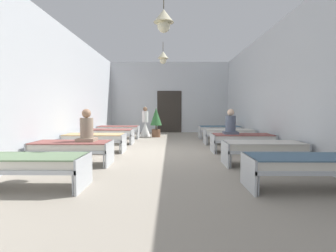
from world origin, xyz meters
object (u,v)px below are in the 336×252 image
Objects in this scene: bed_right_row_0 at (303,164)px; bed_right_row_1 at (263,147)px; bed_right_row_4 at (220,129)px; patient_seated_primary at (231,125)px; bed_left_row_4 at (119,129)px; bed_left_row_1 at (72,147)px; bed_left_row_3 at (109,133)px; bed_left_row_0 at (30,163)px; nurse_near_aisle at (145,126)px; potted_plant at (156,120)px; bed_left_row_2 at (95,138)px; bed_right_row_2 at (242,138)px; patient_seated_secondary at (87,129)px; bed_right_row_3 at (229,133)px.

bed_right_row_1 is at bearing 90.00° from bed_right_row_0.
patient_seated_primary is (-0.35, -3.72, 0.43)m from bed_right_row_4.
bed_left_row_4 is at bearing 139.37° from patient_seated_primary.
bed_right_row_1 is 5.70m from bed_right_row_4.
bed_left_row_1 and bed_left_row_3 have the same top height.
patient_seated_primary reaches higher than bed_left_row_3.
bed_left_row_0 and bed_right_row_0 have the same top height.
bed_right_row_1 is 7.48m from nurse_near_aisle.
potted_plant reaches higher than bed_left_row_4.
nurse_near_aisle is 5.61m from patient_seated_primary.
bed_left_row_1 is 6.69m from nurse_near_aisle.
bed_left_row_0 is 5.05m from bed_right_row_1.
patient_seated_primary reaches higher than bed_left_row_0.
bed_left_row_2 is 1.00× the size of bed_left_row_3.
bed_left_row_0 is at bearing -157.92° from bed_right_row_1.
bed_left_row_1 and bed_right_row_2 have the same top height.
bed_left_row_3 is 1.00× the size of bed_right_row_4.
bed_right_row_4 is at bearing 52.40° from patient_seated_secondary.
bed_right_row_2 and bed_right_row_3 have the same top height.
bed_left_row_1 is at bearing -86.69° from nurse_near_aisle.
patient_seated_secondary is at bearing -157.13° from bed_right_row_2.
patient_seated_primary is (-0.35, 0.08, 0.43)m from bed_right_row_2.
bed_right_row_3 and bed_left_row_4 have the same top height.
bed_right_row_0 is 1.00× the size of bed_left_row_2.
nurse_near_aisle is at bearing 82.99° from patient_seated_secondary.
bed_left_row_3 is 2.38× the size of patient_seated_secondary.
bed_right_row_3 is at bearing 50.59° from bed_left_row_0.
bed_left_row_0 is 7.38m from bed_right_row_3.
bed_left_row_3 is at bearing -157.92° from bed_right_row_4.
patient_seated_primary reaches higher than bed_right_row_3.
patient_seated_primary reaches higher than bed_right_row_1.
bed_right_row_2 is (0.00, 1.90, 0.00)m from bed_right_row_1.
bed_left_row_1 is 1.00× the size of bed_left_row_4.
patient_seated_primary is at bearing 25.61° from patient_seated_secondary.
bed_left_row_1 and bed_left_row_2 have the same top height.
potted_plant is at bearing 109.97° from bed_right_row_0.
bed_right_row_2 is at bearing -90.00° from bed_right_row_3.
potted_plant is (-2.97, 6.28, 0.40)m from bed_right_row_1.
nurse_near_aisle is at bearing 37.81° from bed_left_row_4.
patient_seated_secondary is at bearing 155.53° from bed_right_row_0.
bed_left_row_2 is 3.80m from bed_left_row_4.
bed_right_row_4 is 1.34× the size of potted_plant.
nurse_near_aisle reaches higher than bed_left_row_0.
nurse_near_aisle is at bearing 126.96° from bed_right_row_2.
bed_left_row_2 is at bearing -140.95° from bed_right_row_4.
bed_right_row_0 is at bearing -70.03° from potted_plant.
bed_left_row_0 is 3.80m from bed_left_row_2.
patient_seated_primary is at bearing -100.90° from bed_right_row_3.
nurse_near_aisle reaches higher than bed_right_row_0.
patient_seated_primary is at bearing -42.18° from nurse_near_aisle.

